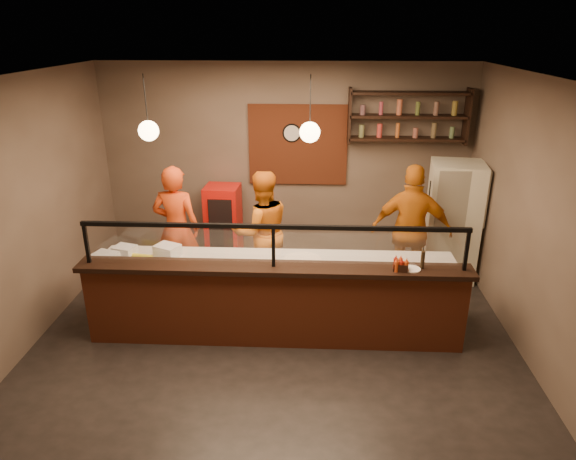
# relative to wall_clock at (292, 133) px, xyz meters

# --- Properties ---
(floor) EXTENTS (6.00, 6.00, 0.00)m
(floor) POSITION_rel_wall_clock_xyz_m (-0.10, -2.46, -2.10)
(floor) COLOR black
(floor) RESTS_ON ground
(ceiling) EXTENTS (6.00, 6.00, 0.00)m
(ceiling) POSITION_rel_wall_clock_xyz_m (-0.10, -2.46, 1.10)
(ceiling) COLOR #332D27
(ceiling) RESTS_ON wall_back
(wall_back) EXTENTS (6.00, 0.00, 6.00)m
(wall_back) POSITION_rel_wall_clock_xyz_m (-0.10, 0.04, -0.50)
(wall_back) COLOR #6F5E51
(wall_back) RESTS_ON floor
(wall_left) EXTENTS (0.00, 5.00, 5.00)m
(wall_left) POSITION_rel_wall_clock_xyz_m (-3.10, -2.46, -0.50)
(wall_left) COLOR #6F5E51
(wall_left) RESTS_ON floor
(wall_right) EXTENTS (0.00, 5.00, 5.00)m
(wall_right) POSITION_rel_wall_clock_xyz_m (2.90, -2.46, -0.50)
(wall_right) COLOR #6F5E51
(wall_right) RESTS_ON floor
(wall_front) EXTENTS (6.00, 0.00, 6.00)m
(wall_front) POSITION_rel_wall_clock_xyz_m (-0.10, -4.96, -0.50)
(wall_front) COLOR #6F5E51
(wall_front) RESTS_ON floor
(brick_patch) EXTENTS (1.60, 0.04, 1.30)m
(brick_patch) POSITION_rel_wall_clock_xyz_m (0.10, 0.01, -0.20)
(brick_patch) COLOR brown
(brick_patch) RESTS_ON wall_back
(service_counter) EXTENTS (4.60, 0.25, 1.00)m
(service_counter) POSITION_rel_wall_clock_xyz_m (-0.10, -2.76, -1.60)
(service_counter) COLOR brown
(service_counter) RESTS_ON floor
(counter_ledge) EXTENTS (4.70, 0.37, 0.06)m
(counter_ledge) POSITION_rel_wall_clock_xyz_m (-0.10, -2.76, -1.07)
(counter_ledge) COLOR black
(counter_ledge) RESTS_ON service_counter
(worktop_cabinet) EXTENTS (4.60, 0.75, 0.85)m
(worktop_cabinet) POSITION_rel_wall_clock_xyz_m (-0.10, -2.26, -1.68)
(worktop_cabinet) COLOR gray
(worktop_cabinet) RESTS_ON floor
(worktop) EXTENTS (4.60, 0.75, 0.05)m
(worktop) POSITION_rel_wall_clock_xyz_m (-0.10, -2.26, -1.23)
(worktop) COLOR beige
(worktop) RESTS_ON worktop_cabinet
(sneeze_guard) EXTENTS (4.50, 0.05, 0.52)m
(sneeze_guard) POSITION_rel_wall_clock_xyz_m (-0.10, -2.76, -0.73)
(sneeze_guard) COLOR white
(sneeze_guard) RESTS_ON counter_ledge
(wall_shelving) EXTENTS (1.84, 0.28, 0.85)m
(wall_shelving) POSITION_rel_wall_clock_xyz_m (1.80, -0.14, 0.30)
(wall_shelving) COLOR black
(wall_shelving) RESTS_ON wall_back
(wall_clock) EXTENTS (0.30, 0.04, 0.30)m
(wall_clock) POSITION_rel_wall_clock_xyz_m (0.00, 0.00, 0.00)
(wall_clock) COLOR black
(wall_clock) RESTS_ON wall_back
(pendant_left) EXTENTS (0.24, 0.24, 0.77)m
(pendant_left) POSITION_rel_wall_clock_xyz_m (-1.60, -2.26, 0.45)
(pendant_left) COLOR black
(pendant_left) RESTS_ON ceiling
(pendant_right) EXTENTS (0.24, 0.24, 0.77)m
(pendant_right) POSITION_rel_wall_clock_xyz_m (0.30, -2.26, 0.45)
(pendant_right) COLOR black
(pendant_right) RESTS_ON ceiling
(cook_left) EXTENTS (0.72, 0.50, 1.88)m
(cook_left) POSITION_rel_wall_clock_xyz_m (-1.63, -1.32, -1.16)
(cook_left) COLOR #E14415
(cook_left) RESTS_ON floor
(cook_mid) EXTENTS (1.07, 0.96, 1.82)m
(cook_mid) POSITION_rel_wall_clock_xyz_m (-0.38, -1.32, -1.19)
(cook_mid) COLOR orange
(cook_mid) RESTS_ON floor
(cook_right) EXTENTS (1.19, 0.64, 1.94)m
(cook_right) POSITION_rel_wall_clock_xyz_m (1.77, -1.32, -1.13)
(cook_right) COLOR #C36612
(cook_right) RESTS_ON floor
(fridge) EXTENTS (0.85, 0.81, 1.83)m
(fridge) POSITION_rel_wall_clock_xyz_m (2.50, -0.75, -1.19)
(fridge) COLOR beige
(fridge) RESTS_ON floor
(red_cooler) EXTENTS (0.58, 0.54, 1.28)m
(red_cooler) POSITION_rel_wall_clock_xyz_m (-1.12, -0.31, -1.46)
(red_cooler) COLOR red
(red_cooler) RESTS_ON floor
(pizza_dough) EXTENTS (0.64, 0.64, 0.01)m
(pizza_dough) POSITION_rel_wall_clock_xyz_m (0.23, -2.24, -1.19)
(pizza_dough) COLOR beige
(pizza_dough) RESTS_ON worktop
(prep_tub_a) EXTENTS (0.32, 0.28, 0.13)m
(prep_tub_a) POSITION_rel_wall_clock_xyz_m (-2.09, -2.21, -1.13)
(prep_tub_a) COLOR silver
(prep_tub_a) RESTS_ON worktop
(prep_tub_b) EXTENTS (0.37, 0.34, 0.15)m
(prep_tub_b) POSITION_rel_wall_clock_xyz_m (-1.53, -2.18, -1.13)
(prep_tub_b) COLOR silver
(prep_tub_b) RESTS_ON worktop
(prep_tub_c) EXTENTS (0.35, 0.31, 0.15)m
(prep_tub_c) POSITION_rel_wall_clock_xyz_m (-2.25, -2.47, -1.13)
(prep_tub_c) COLOR silver
(prep_tub_c) RESTS_ON worktop
(rolling_pin) EXTENTS (0.37, 0.12, 0.06)m
(rolling_pin) POSITION_rel_wall_clock_xyz_m (-1.89, -2.28, -1.17)
(rolling_pin) COLOR yellow
(rolling_pin) RESTS_ON worktop
(condiment_caddy) EXTENTS (0.19, 0.16, 0.09)m
(condiment_caddy) POSITION_rel_wall_clock_xyz_m (1.38, -2.80, -0.99)
(condiment_caddy) COLOR black
(condiment_caddy) RESTS_ON counter_ledge
(pepper_mill) EXTENTS (0.06, 0.06, 0.21)m
(pepper_mill) POSITION_rel_wall_clock_xyz_m (1.64, -2.73, -0.93)
(pepper_mill) COLOR black
(pepper_mill) RESTS_ON counter_ledge
(small_plate) EXTENTS (0.20, 0.20, 0.01)m
(small_plate) POSITION_rel_wall_clock_xyz_m (1.52, -2.78, -1.03)
(small_plate) COLOR white
(small_plate) RESTS_ON counter_ledge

